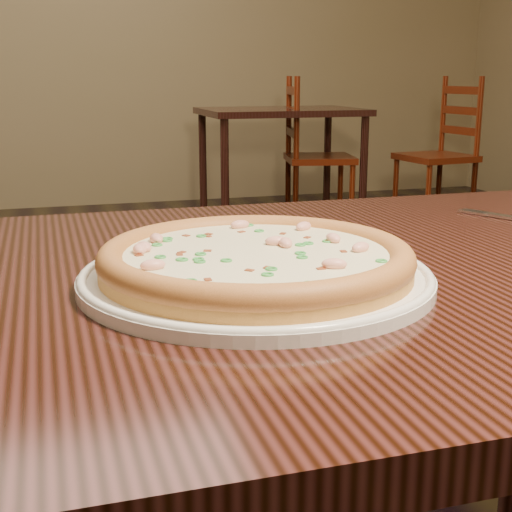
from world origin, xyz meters
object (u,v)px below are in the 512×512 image
object	(u,v)px
hero_table	(341,345)
bg_table_right	(281,124)
pizza	(256,259)
chair_c	(311,157)
plate	(256,276)
chair_d	(443,156)

from	to	relation	value
hero_table	bg_table_right	xyz separation A→B (m)	(1.16, 3.66, 0.00)
hero_table	pizza	size ratio (longest dim) A/B	3.72
chair_c	bg_table_right	bearing A→B (deg)	162.27
bg_table_right	chair_c	xyz separation A→B (m)	(0.19, -0.06, -0.22)
hero_table	pizza	distance (m)	0.18
pizza	bg_table_right	bearing A→B (deg)	70.97
plate	chair_d	bearing A→B (deg)	56.22
hero_table	chair_d	distance (m)	4.10
plate	pizza	distance (m)	0.02
bg_table_right	chair_d	distance (m)	1.10
bg_table_right	chair_d	bearing A→B (deg)	-11.72
hero_table	pizza	world-z (taller)	pizza
bg_table_right	hero_table	bearing A→B (deg)	-107.58
hero_table	bg_table_right	distance (m)	3.84
chair_c	chair_d	size ratio (longest dim) A/B	1.00
hero_table	plate	distance (m)	0.17
plate	chair_c	world-z (taller)	chair_c
hero_table	plate	size ratio (longest dim) A/B	3.31
chair_d	plate	bearing A→B (deg)	-123.78
hero_table	plate	xyz separation A→B (m)	(-0.12, -0.05, 0.11)
pizza	chair_c	xyz separation A→B (m)	(1.47, 3.65, -0.34)
bg_table_right	chair_c	bearing A→B (deg)	-17.73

